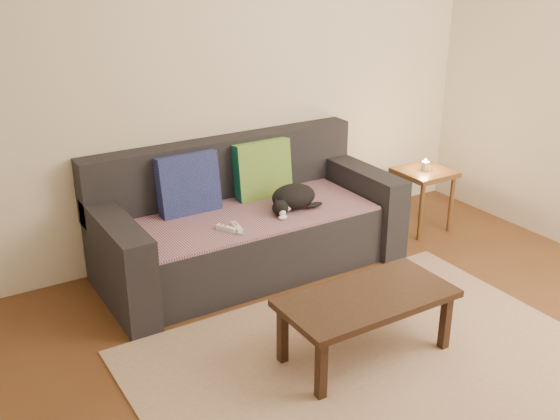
{
  "coord_description": "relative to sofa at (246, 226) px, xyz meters",
  "views": [
    {
      "loc": [
        -2.0,
        -2.15,
        2.16
      ],
      "look_at": [
        0.05,
        1.2,
        0.55
      ],
      "focal_mm": 42.0,
      "sensor_mm": 36.0,
      "label": 1
    }
  ],
  "objects": [
    {
      "name": "cushion_green",
      "position": [
        0.23,
        0.17,
        0.32
      ],
      "size": [
        0.43,
        0.16,
        0.44
      ],
      "primitive_type": "cube",
      "rotation": [
        -0.12,
        0.0,
        0.0
      ],
      "color": "#0C4F3E",
      "rests_on": "throw_blanket"
    },
    {
      "name": "candle",
      "position": [
        1.52,
        -0.16,
        0.23
      ],
      "size": [
        0.06,
        0.06,
        0.09
      ],
      "color": "beige",
      "rests_on": "side_table"
    },
    {
      "name": "cushion_navy",
      "position": [
        -0.35,
        0.17,
        0.32
      ],
      "size": [
        0.43,
        0.16,
        0.44
      ],
      "primitive_type": "cube",
      "rotation": [
        -0.14,
        0.0,
        0.0
      ],
      "color": "#161354",
      "rests_on": "throw_blanket"
    },
    {
      "name": "back_wall",
      "position": [
        0.0,
        0.43,
        0.99
      ],
      "size": [
        4.5,
        0.04,
        2.6
      ],
      "primitive_type": "cube",
      "color": "beige",
      "rests_on": "ground"
    },
    {
      "name": "throw_blanket",
      "position": [
        0.0,
        -0.09,
        0.12
      ],
      "size": [
        1.66,
        0.74,
        0.02
      ],
      "primitive_type": "cube",
      "color": "#412A4F",
      "rests_on": "sofa"
    },
    {
      "name": "wii_remote_a",
      "position": [
        -0.29,
        -0.26,
        0.15
      ],
      "size": [
        0.1,
        0.15,
        0.03
      ],
      "primitive_type": "cube",
      "rotation": [
        0.0,
        0.0,
        2.03
      ],
      "color": "white",
      "rests_on": "throw_blanket"
    },
    {
      "name": "sofa",
      "position": [
        0.0,
        0.0,
        0.0
      ],
      "size": [
        2.1,
        0.94,
        0.87
      ],
      "color": "#232328",
      "rests_on": "ground"
    },
    {
      "name": "side_table",
      "position": [
        1.52,
        -0.16,
        0.1
      ],
      "size": [
        0.4,
        0.4,
        0.5
      ],
      "color": "brown",
      "rests_on": "ground"
    },
    {
      "name": "rug",
      "position": [
        0.0,
        -1.42,
        -0.3
      ],
      "size": [
        2.5,
        1.8,
        0.01
      ],
      "primitive_type": "cube",
      "color": "tan",
      "rests_on": "ground"
    },
    {
      "name": "ground",
      "position": [
        0.0,
        -1.57,
        -0.31
      ],
      "size": [
        4.5,
        4.5,
        0.0
      ],
      "primitive_type": "plane",
      "color": "brown",
      "rests_on": "ground"
    },
    {
      "name": "coffee_table",
      "position": [
        0.02,
        -1.32,
        0.03
      ],
      "size": [
        0.97,
        0.48,
        0.39
      ],
      "color": "black",
      "rests_on": "rug"
    },
    {
      "name": "cat",
      "position": [
        0.28,
        -0.17,
        0.21
      ],
      "size": [
        0.4,
        0.29,
        0.17
      ],
      "rotation": [
        0.0,
        0.0,
        -0.14
      ],
      "color": "black",
      "rests_on": "throw_blanket"
    },
    {
      "name": "wii_remote_b",
      "position": [
        -0.22,
        -0.28,
        0.15
      ],
      "size": [
        0.06,
        0.15,
        0.03
      ],
      "primitive_type": "cube",
      "rotation": [
        0.0,
        0.0,
        1.41
      ],
      "color": "white",
      "rests_on": "throw_blanket"
    }
  ]
}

